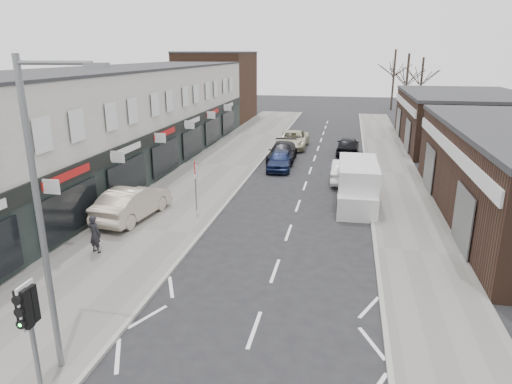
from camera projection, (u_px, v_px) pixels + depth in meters
The scene contains 20 objects.
ground at pixel (239, 372), 12.09m from camera, with size 160.00×160.00×0.00m, color black.
pavement_left at pixel (220, 165), 33.96m from camera, with size 5.50×64.00×0.12m, color slate.
pavement_right at pixel (393, 174), 31.60m from camera, with size 3.50×64.00×0.12m, color slate.
shop_terrace_left at pixel (116, 121), 31.87m from camera, with size 8.00×41.00×7.10m, color beige.
brick_block_far at pixel (217, 87), 55.63m from camera, with size 8.00×10.00×8.00m, color #452C1D.
right_unit_far at pixel (462, 120), 40.92m from camera, with size 10.00×16.00×4.50m, color #352218.
tree_far_a at pixel (403, 122), 55.36m from camera, with size 3.60×3.60×8.00m, color #382D26, non-canonical shape.
tree_far_b at pixel (418, 116), 60.51m from camera, with size 3.60×3.60×7.50m, color #382D26, non-canonical shape.
tree_far_c at pixel (391, 110), 66.70m from camera, with size 3.60×3.60×8.50m, color #382D26, non-canonical shape.
traffic_light at pixel (29, 316), 10.33m from camera, with size 0.28×0.60×3.10m.
street_lamp at pixel (44, 207), 10.84m from camera, with size 2.23×0.22×8.00m.
warning_sign at pixel (196, 171), 23.66m from camera, with size 0.12×0.80×2.70m.
white_van at pixel (357, 184), 25.34m from camera, with size 2.18×5.96×2.31m.
sedan_on_pavement at pixel (133, 202), 22.79m from camera, with size 1.73×4.95×1.63m, color #BDAD97.
pedestrian at pixel (95, 234), 18.85m from camera, with size 0.59×0.39×1.63m, color black.
parked_car_left_a at pixel (280, 160), 32.80m from camera, with size 1.66×4.13×1.41m, color #141E41.
parked_car_left_b at pixel (282, 152), 35.24m from camera, with size 2.02×4.97×1.44m, color black.
parked_car_left_c at pixel (293, 140), 40.16m from camera, with size 2.44×5.29×1.47m, color beige.
parked_car_right_a at pixel (344, 171), 29.71m from camera, with size 1.55×4.45×1.47m, color white.
parked_car_right_b at pixel (348, 146), 37.59m from camera, with size 1.77×4.41×1.50m, color black.
Camera 1 is at (2.44, -9.86, 8.14)m, focal length 32.00 mm.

